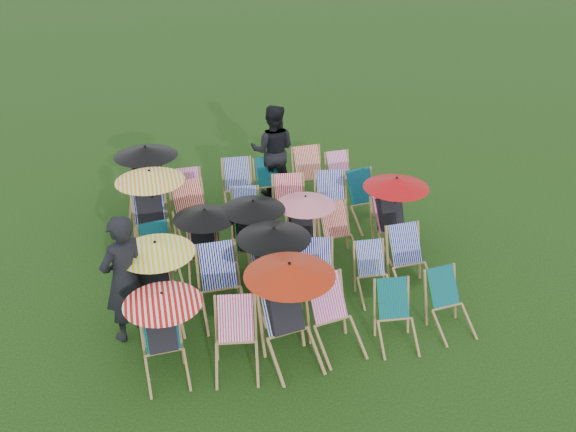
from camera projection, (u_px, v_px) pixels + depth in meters
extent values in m
plane|color=black|center=(280.00, 268.00, 10.95)|extent=(100.00, 100.00, 0.00)
cube|color=#0A7234|center=(161.00, 329.00, 8.52)|extent=(0.47, 0.36, 0.54)
cube|color=black|center=(161.00, 331.00, 8.48)|extent=(0.40, 0.41, 0.56)
sphere|color=tan|center=(158.00, 309.00, 8.42)|extent=(0.20, 0.20, 0.20)
cylinder|color=black|center=(164.00, 317.00, 8.34)|extent=(0.03, 0.03, 0.66)
cone|color=red|center=(162.00, 298.00, 8.20)|extent=(1.03, 1.03, 0.16)
cube|color=#D92B77|center=(235.00, 319.00, 8.66)|extent=(0.53, 0.42, 0.57)
cube|color=#071EA0|center=(282.00, 307.00, 8.77)|extent=(0.60, 0.48, 0.64)
cube|color=black|center=(284.00, 309.00, 8.72)|extent=(0.52, 0.53, 0.67)
sphere|color=tan|center=(280.00, 284.00, 8.65)|extent=(0.23, 0.23, 0.23)
cylinder|color=black|center=(289.00, 292.00, 8.57)|extent=(0.03, 0.03, 0.78)
cone|color=#A72209|center=(289.00, 270.00, 8.41)|extent=(1.22, 1.22, 0.19)
cube|color=#E62EA0|center=(327.00, 297.00, 9.03)|extent=(0.56, 0.46, 0.60)
cube|color=#0B7330|center=(393.00, 298.00, 9.16)|extent=(0.47, 0.37, 0.52)
cube|color=#0A6E29|center=(443.00, 287.00, 9.42)|extent=(0.48, 0.37, 0.53)
cube|color=red|center=(154.00, 280.00, 9.46)|extent=(0.52, 0.41, 0.58)
cube|color=black|center=(155.00, 282.00, 9.42)|extent=(0.45, 0.46, 0.61)
sphere|color=tan|center=(151.00, 260.00, 9.35)|extent=(0.21, 0.21, 0.21)
cylinder|color=black|center=(158.00, 267.00, 9.27)|extent=(0.03, 0.03, 0.72)
cone|color=#FAEA0D|center=(155.00, 248.00, 9.12)|extent=(1.12, 1.12, 0.17)
cube|color=#071695|center=(218.00, 266.00, 9.69)|extent=(0.55, 0.41, 0.64)
cube|color=#0821AC|center=(269.00, 265.00, 9.83)|extent=(0.52, 0.41, 0.58)
cube|color=black|center=(270.00, 266.00, 9.79)|extent=(0.45, 0.46, 0.61)
sphere|color=tan|center=(267.00, 245.00, 9.72)|extent=(0.21, 0.21, 0.21)
cylinder|color=black|center=(274.00, 252.00, 9.65)|extent=(0.03, 0.03, 0.71)
cone|color=black|center=(274.00, 233.00, 9.50)|extent=(1.12, 1.12, 0.17)
cube|color=#0907A1|center=(316.00, 258.00, 10.01)|extent=(0.53, 0.43, 0.57)
cube|color=#071D9D|center=(370.00, 258.00, 10.16)|extent=(0.44, 0.33, 0.51)
cube|color=#0814A8|center=(405.00, 244.00, 10.34)|extent=(0.52, 0.40, 0.60)
cube|color=#0A6A26|center=(156.00, 241.00, 10.54)|extent=(0.52, 0.41, 0.55)
cube|color=#F5316D|center=(203.00, 241.00, 10.58)|extent=(0.48, 0.37, 0.53)
cube|color=black|center=(203.00, 242.00, 10.54)|extent=(0.41, 0.42, 0.56)
sphere|color=tan|center=(202.00, 224.00, 10.48)|extent=(0.20, 0.20, 0.20)
cylinder|color=black|center=(206.00, 230.00, 10.40)|extent=(0.03, 0.03, 0.65)
cone|color=black|center=(205.00, 214.00, 10.26)|extent=(1.03, 1.03, 0.16)
cube|color=#0A6F24|center=(250.00, 233.00, 10.79)|extent=(0.48, 0.37, 0.55)
cube|color=black|center=(250.00, 234.00, 10.75)|extent=(0.41, 0.42, 0.58)
sphere|color=tan|center=(249.00, 215.00, 10.69)|extent=(0.20, 0.20, 0.20)
cylinder|color=black|center=(254.00, 221.00, 10.60)|extent=(0.03, 0.03, 0.67)
cone|color=black|center=(253.00, 205.00, 10.46)|extent=(1.06, 1.06, 0.16)
cube|color=red|center=(301.00, 227.00, 11.02)|extent=(0.48, 0.38, 0.53)
cube|color=black|center=(302.00, 228.00, 10.98)|extent=(0.41, 0.42, 0.55)
sphere|color=tan|center=(301.00, 211.00, 10.92)|extent=(0.19, 0.19, 0.19)
cylinder|color=black|center=(305.00, 216.00, 10.83)|extent=(0.03, 0.03, 0.65)
cone|color=#DE7184|center=(306.00, 201.00, 10.70)|extent=(1.02, 1.02, 0.16)
cube|color=red|center=(334.00, 219.00, 11.19)|extent=(0.50, 0.39, 0.55)
cube|color=#F731A1|center=(388.00, 212.00, 11.34)|extent=(0.55, 0.44, 0.59)
cube|color=black|center=(389.00, 213.00, 11.30)|extent=(0.47, 0.49, 0.62)
sphere|color=tan|center=(388.00, 194.00, 11.23)|extent=(0.22, 0.22, 0.22)
cylinder|color=black|center=(395.00, 200.00, 11.16)|extent=(0.03, 0.03, 0.72)
cone|color=#B90A0D|center=(396.00, 183.00, 11.00)|extent=(1.14, 1.14, 0.18)
cube|color=#0709A1|center=(149.00, 207.00, 11.44)|extent=(0.53, 0.39, 0.63)
cube|color=black|center=(149.00, 208.00, 11.39)|extent=(0.44, 0.45, 0.66)
sphere|color=tan|center=(147.00, 188.00, 11.33)|extent=(0.23, 0.23, 0.23)
cylinder|color=black|center=(152.00, 194.00, 11.23)|extent=(0.03, 0.03, 0.77)
cone|color=#FFB40D|center=(150.00, 176.00, 11.07)|extent=(1.21, 1.21, 0.19)
cube|color=red|center=(189.00, 200.00, 11.66)|extent=(0.59, 0.48, 0.64)
cube|color=#0820A7|center=(245.00, 202.00, 11.85)|extent=(0.49, 0.39, 0.53)
cube|color=red|center=(289.00, 192.00, 11.99)|extent=(0.56, 0.44, 0.62)
cube|color=#070C97|center=(330.00, 188.00, 12.18)|extent=(0.57, 0.46, 0.61)
cube|color=#096228|center=(361.00, 186.00, 12.26)|extent=(0.55, 0.43, 0.60)
cube|color=#EF2F70|center=(146.00, 180.00, 12.46)|extent=(0.58, 0.47, 0.62)
cube|color=black|center=(146.00, 181.00, 12.42)|extent=(0.51, 0.52, 0.65)
sphere|color=tan|center=(145.00, 162.00, 12.35)|extent=(0.23, 0.23, 0.23)
cylinder|color=black|center=(147.00, 168.00, 12.25)|extent=(0.03, 0.03, 0.76)
cone|color=black|center=(145.00, 151.00, 12.08)|extent=(1.20, 1.20, 0.19)
cube|color=#D72B89|center=(189.00, 182.00, 12.63)|extent=(0.44, 0.33, 0.52)
cube|color=#071D93|center=(237.00, 174.00, 12.76)|extent=(0.52, 0.40, 0.60)
cube|color=#095E26|center=(267.00, 172.00, 13.01)|extent=(0.46, 0.35, 0.54)
cube|color=red|center=(307.00, 163.00, 13.19)|extent=(0.54, 0.41, 0.63)
cube|color=#E42D9E|center=(338.00, 165.00, 13.33)|extent=(0.47, 0.36, 0.53)
imported|color=black|center=(124.00, 278.00, 8.91)|extent=(0.85, 0.79, 1.95)
imported|color=black|center=(273.00, 151.00, 13.07)|extent=(1.11, 0.98, 1.93)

